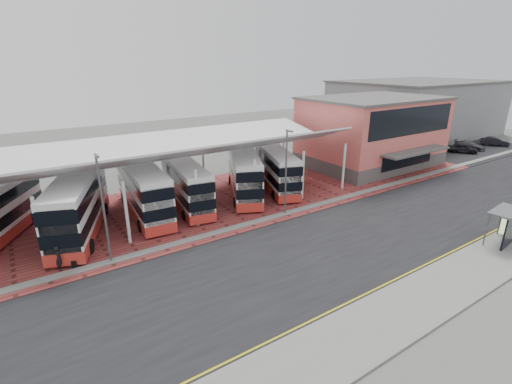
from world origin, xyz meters
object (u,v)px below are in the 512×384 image
(pedestrian, at_px, (59,258))
(bus_shelter, at_px, (509,222))
(bus_3, at_px, (186,185))
(carpark_car_c, at_px, (495,141))
(bus_5, at_px, (276,170))
(bus_2, at_px, (143,190))
(terminal, at_px, (372,131))
(carpark_car_a, at_px, (463,148))
(carpark_car_b, at_px, (469,145))
(bus_4, at_px, (244,174))
(bus_1, at_px, (78,206))

(pedestrian, height_order, bus_shelter, bus_shelter)
(bus_3, height_order, carpark_car_c, bus_3)
(bus_3, height_order, bus_5, bus_5)
(bus_2, bearing_deg, bus_3, 1.83)
(terminal, xyz_separation_m, pedestrian, (-40.20, -6.91, -3.69))
(terminal, distance_m, carpark_car_a, 18.22)
(bus_5, bearing_deg, carpark_car_b, 18.14)
(bus_3, height_order, bus_4, bus_4)
(terminal, bearing_deg, bus_2, -179.38)
(bus_1, distance_m, bus_shelter, 34.61)
(pedestrian, bearing_deg, bus_1, -8.63)
(bus_1, relative_size, carpark_car_c, 2.84)
(bus_5, xyz_separation_m, bus_shelter, (7.10, -21.00, -0.40))
(bus_4, height_order, carpark_car_b, bus_4)
(bus_4, bearing_deg, bus_2, -156.91)
(bus_2, distance_m, bus_5, 14.82)
(bus_4, distance_m, bus_5, 4.11)
(bus_1, distance_m, bus_5, 20.57)
(bus_3, relative_size, carpark_car_b, 2.38)
(carpark_car_b, bearing_deg, terminal, 156.10)
(terminal, distance_m, bus_shelter, 24.57)
(bus_3, bearing_deg, carpark_car_c, 4.86)
(carpark_car_c, xyz_separation_m, bus_shelter, (-37.34, -18.16, 1.07))
(bus_4, distance_m, carpark_car_a, 38.91)
(bus_2, xyz_separation_m, bus_3, (4.17, -0.24, -0.18))
(bus_3, distance_m, bus_4, 6.53)
(terminal, relative_size, carpark_car_a, 4.31)
(pedestrian, bearing_deg, carpark_car_c, -72.78)
(bus_2, bearing_deg, bus_1, -164.40)
(terminal, relative_size, bus_3, 1.69)
(pedestrian, relative_size, carpark_car_a, 0.42)
(bus_3, distance_m, bus_5, 10.64)
(carpark_car_a, bearing_deg, bus_3, 138.46)
(bus_1, bearing_deg, bus_5, 21.37)
(carpark_car_a, xyz_separation_m, carpark_car_b, (3.44, 0.72, -0.06))
(bus_1, height_order, bus_shelter, bus_1)
(carpark_car_c, bearing_deg, terminal, 136.08)
(terminal, distance_m, bus_2, 32.14)
(bus_5, height_order, bus_shelter, bus_5)
(bus_5, xyz_separation_m, carpark_car_c, (44.44, -2.84, -1.47))
(terminal, distance_m, carpark_car_c, 27.75)
(bus_3, height_order, carpark_car_b, bus_3)
(pedestrian, bearing_deg, bus_5, -61.24)
(bus_5, distance_m, carpark_car_a, 34.80)
(bus_2, height_order, bus_3, bus_2)
(bus_4, height_order, bus_5, bus_4)
(bus_2, xyz_separation_m, carpark_car_a, (49.46, -3.44, -1.62))
(bus_2, distance_m, pedestrian, 10.56)
(pedestrian, bearing_deg, bus_4, -57.63)
(bus_1, bearing_deg, pedestrian, -92.64)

